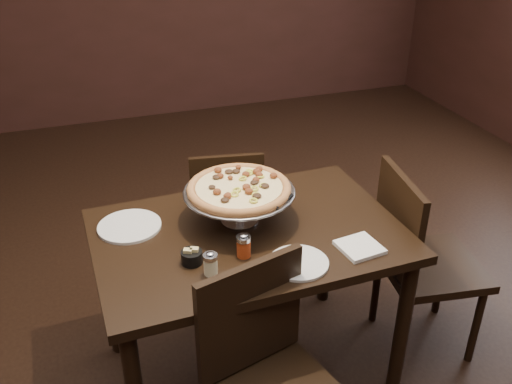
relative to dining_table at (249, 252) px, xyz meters
name	(u,v)px	position (x,y,z in m)	size (l,w,h in m)	color
room	(264,88)	(0.05, -0.03, 0.72)	(6.04, 7.04, 2.84)	black
dining_table	(249,252)	(0.00, 0.00, 0.00)	(1.28, 0.87, 0.78)	black
pizza_stand	(239,189)	(-0.01, 0.09, 0.26)	(0.46, 0.46, 0.19)	#BBBCC3
parmesan_shaker	(211,264)	(-0.22, -0.23, 0.15)	(0.05, 0.05, 0.10)	#F8F3C1
pepper_flake_shaker	(244,246)	(-0.07, -0.16, 0.15)	(0.06, 0.06, 0.10)	maroon
packet_caddy	(192,257)	(-0.27, -0.13, 0.13)	(0.08, 0.08, 0.06)	black
napkin_stack	(360,247)	(0.37, -0.26, 0.11)	(0.15, 0.15, 0.02)	white
plate_left	(130,226)	(-0.46, 0.19, 0.11)	(0.26, 0.26, 0.01)	white
plate_near	(298,263)	(0.11, -0.27, 0.11)	(0.23, 0.23, 0.01)	white
serving_spatula	(284,202)	(0.13, -0.06, 0.25)	(0.16, 0.16, 0.02)	#BBBCC3
chair_far	(226,208)	(0.11, 0.75, -0.23)	(0.44, 0.44, 0.83)	black
chair_near	(269,376)	(-0.09, -0.51, -0.18)	(0.53, 0.53, 0.92)	black
chair_side	(418,257)	(0.80, -0.07, -0.16)	(0.50, 0.50, 0.95)	black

